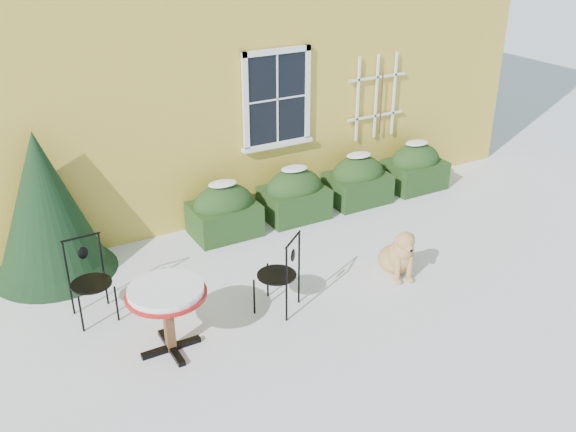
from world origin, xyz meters
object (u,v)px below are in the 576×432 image
bistro_table (166,298)px  patio_chair_far (90,280)px  patio_chair_near (280,273)px  dog (399,255)px  evergreen_shrub (47,218)px

bistro_table → patio_chair_far: (-0.61, 1.18, -0.19)m
patio_chair_near → dog: 1.92m
evergreen_shrub → patio_chair_far: bearing=-81.7°
bistro_table → patio_chair_far: 1.34m
evergreen_shrub → dog: size_ratio=2.56×
patio_chair_far → evergreen_shrub: bearing=96.5°
bistro_table → dog: size_ratio=1.13×
dog → patio_chair_far: bearing=-179.1°
patio_chair_near → patio_chair_far: 2.41m
bistro_table → patio_chair_near: patio_chair_near is taller
evergreen_shrub → patio_chair_far: size_ratio=1.98×
bistro_table → patio_chair_far: bearing=117.3°
bistro_table → dog: bearing=0.9°
patio_chair_near → patio_chair_far: patio_chair_near is taller
patio_chair_far → patio_chair_near: bearing=-27.7°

